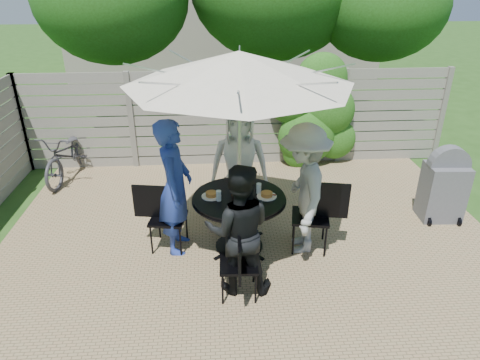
{
  "coord_description": "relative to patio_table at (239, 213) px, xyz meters",
  "views": [
    {
      "loc": [
        -0.5,
        -4.8,
        3.42
      ],
      "look_at": [
        -0.15,
        0.3,
        0.94
      ],
      "focal_mm": 32.0,
      "sensor_mm": 36.0,
      "label": 1
    }
  ],
  "objects": [
    {
      "name": "plate_front",
      "position": [
        -0.03,
        -0.36,
        0.26
      ],
      "size": [
        0.26,
        0.26,
        0.06
      ],
      "color": "white",
      "rests_on": "patio_table"
    },
    {
      "name": "person_back",
      "position": [
        0.06,
        0.83,
        0.33
      ],
      "size": [
        0.91,
        0.63,
        1.77
      ],
      "primitive_type": "imported",
      "rotation": [
        0.0,
        0.0,
        6.21
      ],
      "color": "silver",
      "rests_on": "ground"
    },
    {
      "name": "chair_front",
      "position": [
        -0.07,
        -0.96,
        -0.28
      ],
      "size": [
        0.45,
        0.65,
        0.89
      ],
      "rotation": [
        0.0,
        0.0,
        1.53
      ],
      "color": "black",
      "rests_on": "ground"
    },
    {
      "name": "umbrella",
      "position": [
        -0.0,
        0.0,
        1.89
      ],
      "size": [
        2.92,
        2.92,
        2.64
      ],
      "rotation": [
        0.0,
        0.0,
        -0.07
      ],
      "color": "silver",
      "rests_on": "ground"
    },
    {
      "name": "backyard_envelope",
      "position": [
        0.26,
        10.19,
        2.05
      ],
      "size": [
        60.0,
        60.0,
        5.0
      ],
      "color": "#244816",
      "rests_on": "ground"
    },
    {
      "name": "person_left",
      "position": [
        -0.83,
        0.06,
        0.37
      ],
      "size": [
        0.49,
        0.71,
        1.85
      ],
      "primitive_type": "imported",
      "rotation": [
        0.0,
        0.0,
        7.78
      ],
      "color": "#233A9B",
      "rests_on": "ground"
    },
    {
      "name": "bbq_grill",
      "position": [
        3.1,
        0.57,
        -0.01
      ],
      "size": [
        0.61,
        0.48,
        1.19
      ],
      "rotation": [
        0.0,
        0.0,
        -0.06
      ],
      "color": "#5B5B60",
      "rests_on": "ground"
    },
    {
      "name": "plate_right",
      "position": [
        0.36,
        -0.03,
        0.26
      ],
      "size": [
        0.26,
        0.26,
        0.06
      ],
      "color": "white",
      "rests_on": "patio_table"
    },
    {
      "name": "glass_front",
      "position": [
        0.09,
        -0.27,
        0.31
      ],
      "size": [
        0.07,
        0.07,
        0.14
      ],
      "primitive_type": "cylinder",
      "color": "silver",
      "rests_on": "patio_table"
    },
    {
      "name": "plate_left",
      "position": [
        -0.36,
        0.03,
        0.26
      ],
      "size": [
        0.26,
        0.26,
        0.06
      ],
      "color": "white",
      "rests_on": "patio_table"
    },
    {
      "name": "chair_left",
      "position": [
        -0.96,
        0.07,
        -0.27
      ],
      "size": [
        0.71,
        0.52,
        0.94
      ],
      "rotation": [
        0.0,
        0.0,
        6.12
      ],
      "color": "black",
      "rests_on": "ground"
    },
    {
      "name": "glass_right",
      "position": [
        0.27,
        0.09,
        0.31
      ],
      "size": [
        0.07,
        0.07,
        0.14
      ],
      "primitive_type": "cylinder",
      "color": "silver",
      "rests_on": "patio_table"
    },
    {
      "name": "patio_table",
      "position": [
        0.0,
        0.0,
        0.0
      ],
      "size": [
        1.3,
        1.3,
        0.79
      ],
      "rotation": [
        0.0,
        0.0,
        -0.07
      ],
      "color": "black",
      "rests_on": "ground"
    },
    {
      "name": "chair_back",
      "position": [
        0.07,
        0.96,
        -0.25
      ],
      "size": [
        0.52,
        0.74,
        1.0
      ],
      "rotation": [
        0.0,
        0.0,
        4.64
      ],
      "color": "black",
      "rests_on": "ground"
    },
    {
      "name": "chair_right",
      "position": [
        0.96,
        -0.07,
        -0.25
      ],
      "size": [
        0.76,
        0.57,
        1.01
      ],
      "rotation": [
        0.0,
        0.0,
        2.95
      ],
      "color": "black",
      "rests_on": "ground"
    },
    {
      "name": "bicycle",
      "position": [
        -2.95,
        2.5,
        -0.1
      ],
      "size": [
        0.86,
        1.8,
        0.91
      ],
      "primitive_type": "imported",
      "rotation": [
        0.0,
        0.0,
        -0.16
      ],
      "color": "#333338",
      "rests_on": "ground"
    },
    {
      "name": "glass_left",
      "position": [
        -0.27,
        -0.09,
        0.31
      ],
      "size": [
        0.07,
        0.07,
        0.14
      ],
      "primitive_type": "cylinder",
      "color": "silver",
      "rests_on": "patio_table"
    },
    {
      "name": "person_front",
      "position": [
        -0.06,
        -0.83,
        0.25
      ],
      "size": [
        0.83,
        0.67,
        1.61
      ],
      "primitive_type": "imported",
      "rotation": [
        0.0,
        0.0,
        3.07
      ],
      "color": "black",
      "rests_on": "ground"
    },
    {
      "name": "glass_back",
      "position": [
        -0.09,
        0.27,
        0.31
      ],
      "size": [
        0.07,
        0.07,
        0.14
      ],
      "primitive_type": "cylinder",
      "color": "silver",
      "rests_on": "patio_table"
    },
    {
      "name": "plate_back",
      "position": [
        0.03,
        0.36,
        0.26
      ],
      "size": [
        0.26,
        0.26,
        0.06
      ],
      "color": "white",
      "rests_on": "patio_table"
    },
    {
      "name": "coffee_cup",
      "position": [
        0.12,
        0.21,
        0.3
      ],
      "size": [
        0.08,
        0.08,
        0.12
      ],
      "primitive_type": "cylinder",
      "color": "#C6B293",
      "rests_on": "patio_table"
    },
    {
      "name": "syrup_jug",
      "position": [
        -0.06,
        0.05,
        0.32
      ],
      "size": [
        0.09,
        0.09,
        0.16
      ],
      "primitive_type": "cylinder",
      "color": "#59280C",
      "rests_on": "patio_table"
    },
    {
      "name": "person_right",
      "position": [
        0.83,
        -0.06,
        0.34
      ],
      "size": [
        0.74,
        1.2,
        1.78
      ],
      "primitive_type": "imported",
      "rotation": [
        0.0,
        0.0,
        4.64
      ],
      "color": "#A5A4A0",
      "rests_on": "ground"
    }
  ]
}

